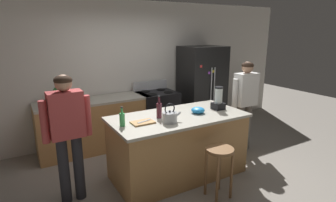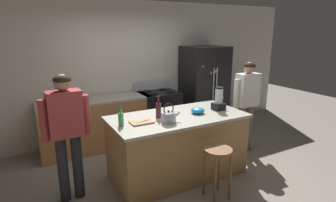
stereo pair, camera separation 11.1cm
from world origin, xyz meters
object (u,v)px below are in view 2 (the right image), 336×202
Objects in this scene: blender_appliance at (219,100)px; cutting_board at (142,122)px; kitchen_island at (178,146)px; mixing_bowl at (198,110)px; stove_range at (159,114)px; tea_kettle at (169,117)px; potted_plant at (61,93)px; chef_knife at (143,121)px; person_by_island_left at (66,126)px; bottle_wine at (158,110)px; refrigerator at (204,88)px; person_by_sink_right at (247,98)px; bar_stool at (218,160)px; bottle_soda at (121,119)px.

cutting_board is at bearing -179.30° from blender_appliance.
blender_appliance is 1.19× the size of cutting_board.
kitchen_island is 0.95m from blender_appliance.
kitchen_island is 9.81× the size of mixing_bowl.
stove_range is 4.06× the size of tea_kettle.
potted_plant is 1.79m from chef_knife.
potted_plant is at bearing 131.39° from kitchen_island.
tea_kettle is at bearing -14.73° from person_by_island_left.
blender_appliance is 1.30× the size of tea_kettle.
bottle_wine reaches higher than mixing_bowl.
potted_plant is 2.07m from tea_kettle.
person_by_sink_right is (-0.05, -1.33, 0.07)m from refrigerator.
person_by_sink_right is 4.53× the size of blender_appliance.
person_by_island_left reaches higher than mixing_bowl.
bottle_soda reaches higher than bar_stool.
bar_stool is (0.15, -0.75, 0.06)m from kitchen_island.
bottle_wine is (1.07, -1.50, -0.06)m from potted_plant.
potted_plant is at bearing 84.09° from person_by_island_left.
potted_plant is at bearing 115.98° from cutting_board.
cutting_board is at bearing -174.10° from person_by_sink_right.
cutting_board is at bearing -144.17° from refrigerator.
stove_range is 2.30m from bar_stool.
person_by_sink_right reaches higher than potted_plant.
person_by_sink_right is 5.12× the size of bottle_wine.
bottle_wine is 0.62m from mixing_bowl.
potted_plant is at bearing 136.52° from mixing_bowl.
blender_appliance is at bearing -4.24° from bottle_wine.
mixing_bowl reaches higher than kitchen_island.
chef_knife is (-0.31, 0.15, -0.06)m from tea_kettle.
chef_knife is (-1.02, -1.57, 0.48)m from stove_range.
tea_kettle is 0.37m from cutting_board.
person_by_island_left reaches higher than tea_kettle.
bottle_soda is at bearing 143.86° from bar_stool.
stove_range is 1.79m from person_by_sink_right.
mixing_bowl is (1.83, -0.17, -0.01)m from person_by_island_left.
bottle_soda is (-1.31, -1.54, 0.55)m from stove_range.
chef_knife is at bearing 153.28° from tea_kettle.
stove_range is 1.63× the size of bar_stool.
cutting_board reaches higher than kitchen_island.
person_by_island_left is at bearing -155.91° from refrigerator.
bottle_wine reaches higher than potted_plant.
person_by_sink_right is 1.21m from mixing_bowl.
blender_appliance is (-0.84, -1.53, 0.18)m from refrigerator.
bottle_soda is at bearing -174.22° from bottle_wine.
kitchen_island is 1.60m from person_by_sink_right.
kitchen_island is at bearing -135.97° from refrigerator.
mixing_bowl is at bearing -177.87° from blender_appliance.
chef_knife is (-0.57, -0.05, 0.49)m from kitchen_island.
chef_knife is at bearing -179.93° from mixing_bowl.
tea_kettle is 1.25× the size of chef_knife.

